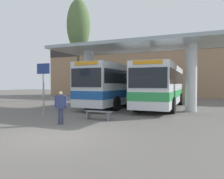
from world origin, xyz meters
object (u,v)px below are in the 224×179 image
(transit_bus_left_bay, at_px, (119,84))
(waiting_bench_near_pillar, at_px, (99,113))
(parked_car_street, at_px, (108,90))
(pedestrian_waiting, at_px, (61,104))
(info_sign_platform, at_px, (43,79))
(poplar_tree_behind_left, at_px, (79,26))
(transit_bus_center_bay, at_px, (162,85))

(transit_bus_left_bay, xyz_separation_m, waiting_bench_near_pillar, (1.68, -7.29, -1.56))
(transit_bus_left_bay, distance_m, parked_car_street, 11.24)
(waiting_bench_near_pillar, distance_m, pedestrian_waiting, 2.29)
(parked_car_street, bearing_deg, info_sign_platform, -79.66)
(parked_car_street, bearing_deg, poplar_tree_behind_left, -107.59)
(transit_bus_left_bay, height_order, poplar_tree_behind_left, poplar_tree_behind_left)
(transit_bus_left_bay, distance_m, pedestrian_waiting, 9.29)
(pedestrian_waiting, bearing_deg, waiting_bench_near_pillar, 40.69)
(poplar_tree_behind_left, bearing_deg, waiting_bench_near_pillar, -53.59)
(transit_bus_left_bay, height_order, info_sign_platform, transit_bus_left_bay)
(transit_bus_center_bay, relative_size, waiting_bench_near_pillar, 6.74)
(transit_bus_center_bay, bearing_deg, waiting_bench_near_pillar, 72.89)
(transit_bus_center_bay, height_order, pedestrian_waiting, transit_bus_center_bay)
(waiting_bench_near_pillar, xyz_separation_m, info_sign_platform, (-3.39, -0.42, 1.88))
(transit_bus_center_bay, xyz_separation_m, poplar_tree_behind_left, (-10.70, 4.52, 6.91))
(waiting_bench_near_pillar, bearing_deg, poplar_tree_behind_left, 126.41)
(waiting_bench_near_pillar, height_order, pedestrian_waiting, pedestrian_waiting)
(poplar_tree_behind_left, xyz_separation_m, parked_car_street, (1.43, 5.20, -7.73))
(poplar_tree_behind_left, height_order, parked_car_street, poplar_tree_behind_left)
(transit_bus_center_bay, xyz_separation_m, info_sign_platform, (-5.39, -7.71, 0.35))
(poplar_tree_behind_left, bearing_deg, transit_bus_left_bay, -32.72)
(waiting_bench_near_pillar, bearing_deg, transit_bus_left_bay, 102.95)
(transit_bus_center_bay, height_order, waiting_bench_near_pillar, transit_bus_center_bay)
(transit_bus_left_bay, height_order, transit_bus_center_bay, transit_bus_left_bay)
(parked_car_street, bearing_deg, waiting_bench_near_pillar, -69.04)
(waiting_bench_near_pillar, bearing_deg, transit_bus_center_bay, 74.67)
(waiting_bench_near_pillar, relative_size, pedestrian_waiting, 1.01)
(info_sign_platform, bearing_deg, pedestrian_waiting, -32.80)
(transit_bus_center_bay, height_order, poplar_tree_behind_left, poplar_tree_behind_left)
(pedestrian_waiting, bearing_deg, transit_bus_left_bay, 73.11)
(transit_bus_left_bay, xyz_separation_m, info_sign_platform, (-1.72, -7.71, 0.32))
(transit_bus_left_bay, xyz_separation_m, transit_bus_center_bay, (3.67, -0.00, -0.04))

